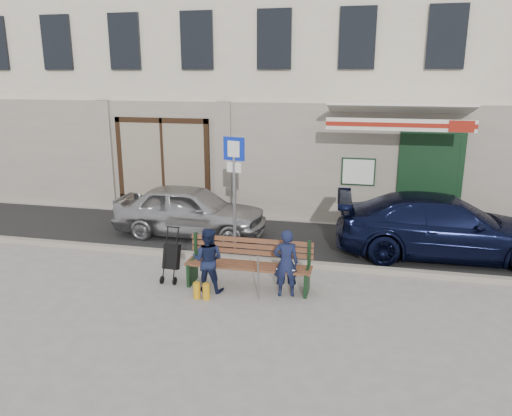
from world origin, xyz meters
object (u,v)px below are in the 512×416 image
(stroller, at_px, (171,258))
(parking_sign, at_px, (234,178))
(car_silver, at_px, (190,210))
(car_navy, at_px, (444,226))
(woman, at_px, (208,260))
(bench, at_px, (246,265))
(man, at_px, (286,263))

(stroller, bearing_deg, parking_sign, 64.53)
(car_silver, bearing_deg, car_navy, -91.15)
(woman, xyz_separation_m, stroller, (-0.85, 0.30, -0.14))
(car_navy, distance_m, bench, 4.68)
(parking_sign, distance_m, bench, 2.11)
(car_silver, relative_size, car_navy, 0.80)
(car_silver, distance_m, woman, 3.41)
(parking_sign, bearing_deg, man, -36.39)
(woman, bearing_deg, car_silver, -64.41)
(car_silver, xyz_separation_m, stroller, (0.62, -2.78, -0.17))
(stroller, bearing_deg, bench, 4.45)
(man, relative_size, stroller, 1.19)
(car_silver, relative_size, bench, 1.58)
(parking_sign, xyz_separation_m, man, (1.42, -1.71, -1.15))
(car_silver, relative_size, man, 2.99)
(man, bearing_deg, car_navy, -150.98)
(bench, distance_m, man, 0.84)
(car_navy, bearing_deg, stroller, 112.57)
(car_navy, xyz_separation_m, bench, (-3.87, -2.63, -0.23))
(parking_sign, bearing_deg, car_navy, 27.69)
(car_navy, distance_m, parking_sign, 4.76)
(car_navy, distance_m, woman, 5.38)
(bench, xyz_separation_m, man, (0.80, -0.19, 0.18))
(car_silver, height_order, woman, car_silver)
(parking_sign, bearing_deg, woman, -77.03)
(man, xyz_separation_m, stroller, (-2.30, 0.20, -0.16))
(bench, xyz_separation_m, stroller, (-1.50, 0.01, 0.02))
(woman, bearing_deg, man, -175.71)
(woman, height_order, stroller, woman)
(car_navy, xyz_separation_m, stroller, (-5.37, -2.62, -0.21))
(car_silver, xyz_separation_m, car_navy, (5.99, -0.16, 0.04))
(bench, height_order, stroller, stroller)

